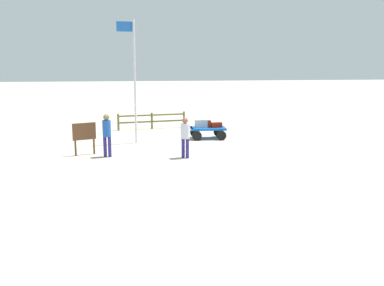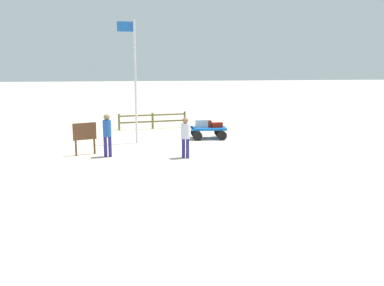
% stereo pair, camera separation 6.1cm
% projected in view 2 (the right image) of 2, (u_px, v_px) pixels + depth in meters
% --- Properties ---
extents(ground_plane, '(120.00, 120.00, 0.00)m').
position_uv_depth(ground_plane, '(180.00, 143.00, 21.68)').
color(ground_plane, '#BAAD9B').
extents(luggage_cart, '(1.81, 1.26, 0.58)m').
position_uv_depth(luggage_cart, '(208.00, 130.00, 22.89)').
color(luggage_cart, '#0C53AF').
rests_on(luggage_cart, ground).
extents(suitcase_grey, '(0.63, 0.35, 0.40)m').
position_uv_depth(suitcase_grey, '(202.00, 124.00, 22.74)').
color(suitcase_grey, gray).
rests_on(suitcase_grey, luggage_cart).
extents(suitcase_tan, '(0.49, 0.38, 0.35)m').
position_uv_depth(suitcase_tan, '(206.00, 124.00, 22.89)').
color(suitcase_tan, maroon).
rests_on(suitcase_tan, luggage_cart).
extents(suitcase_navy, '(0.59, 0.38, 0.25)m').
position_uv_depth(suitcase_navy, '(217.00, 125.00, 22.82)').
color(suitcase_navy, maroon).
rests_on(suitcase_navy, luggage_cart).
extents(worker_lead, '(0.53, 0.53, 1.69)m').
position_uv_depth(worker_lead, '(185.00, 134.00, 18.34)').
color(worker_lead, navy).
rests_on(worker_lead, ground).
extents(worker_trailing, '(0.42, 0.42, 1.80)m').
position_uv_depth(worker_trailing, '(107.00, 132.00, 18.54)').
color(worker_trailing, navy).
rests_on(worker_trailing, ground).
extents(flagpole, '(0.84, 0.19, 5.83)m').
position_uv_depth(flagpole, '(134.00, 75.00, 21.14)').
color(flagpole, silver).
rests_on(flagpole, ground).
extents(signboard, '(0.95, 0.43, 1.38)m').
position_uv_depth(signboard, '(85.00, 134.00, 18.95)').
color(signboard, '#4C3319').
rests_on(signboard, ground).
extents(wooden_fence, '(3.96, 0.83, 0.95)m').
position_uv_depth(wooden_fence, '(153.00, 119.00, 26.03)').
color(wooden_fence, brown).
rests_on(wooden_fence, ground).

